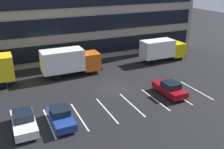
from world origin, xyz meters
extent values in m
plane|color=black|center=(0.00, 0.00, 0.00)|extent=(120.00, 120.00, 0.00)
cube|color=black|center=(0.00, 10.98, 1.98)|extent=(38.76, 0.16, 2.30)
cube|color=black|center=(0.00, 10.98, 5.58)|extent=(38.76, 0.16, 2.30)
cube|color=silver|center=(-8.40, -4.38, 0.00)|extent=(0.14, 5.40, 0.01)
cube|color=silver|center=(-5.60, -4.38, 0.00)|extent=(0.14, 5.40, 0.01)
cube|color=silver|center=(-2.80, -4.38, 0.00)|extent=(0.14, 5.40, 0.01)
cube|color=silver|center=(0.00, -4.38, 0.00)|extent=(0.14, 5.40, 0.01)
cube|color=silver|center=(2.80, -4.38, 0.00)|extent=(0.14, 5.40, 0.01)
cube|color=silver|center=(5.60, -4.38, 0.00)|extent=(0.14, 5.40, 0.01)
cube|color=silver|center=(8.40, -4.38, 0.00)|extent=(0.14, 5.40, 0.01)
cylinder|color=black|center=(-11.91, 5.22, 0.53)|extent=(1.05, 0.32, 1.05)
cylinder|color=black|center=(-11.91, 7.39, 0.53)|extent=(1.05, 0.32, 1.05)
cube|color=#D85914|center=(-0.62, 6.11, 1.62)|extent=(2.23, 2.43, 2.23)
cube|color=black|center=(0.47, 6.11, 2.07)|extent=(0.06, 2.04, 0.98)
cube|color=white|center=(-4.37, 6.11, 2.18)|extent=(5.27, 2.53, 2.73)
cube|color=black|center=(0.54, 6.11, 0.66)|extent=(0.20, 2.43, 0.41)
cylinder|color=black|center=(-0.62, 7.16, 0.51)|extent=(1.01, 0.30, 1.01)
cylinder|color=black|center=(-0.62, 5.07, 0.51)|extent=(1.01, 0.30, 1.01)
cylinder|color=black|center=(-5.42, 7.16, 0.51)|extent=(1.01, 0.30, 1.01)
cylinder|color=black|center=(-5.42, 5.07, 0.51)|extent=(1.01, 0.30, 1.01)
cube|color=yellow|center=(13.54, 6.20, 1.51)|extent=(2.07, 2.26, 2.07)
cube|color=black|center=(14.56, 6.20, 1.92)|extent=(0.06, 1.90, 0.91)
cube|color=white|center=(10.06, 6.20, 2.02)|extent=(4.90, 2.35, 2.54)
cube|color=black|center=(14.62, 6.20, 0.61)|extent=(0.19, 2.26, 0.38)
cylinder|color=black|center=(13.54, 7.17, 0.47)|extent=(0.94, 0.28, 0.94)
cylinder|color=black|center=(13.54, 5.23, 0.47)|extent=(0.94, 0.28, 0.94)
cylinder|color=black|center=(9.08, 7.17, 0.47)|extent=(0.94, 0.28, 0.94)
cylinder|color=black|center=(9.08, 5.23, 0.47)|extent=(0.94, 0.28, 0.94)
cube|color=white|center=(-10.52, -4.50, 0.61)|extent=(1.85, 4.43, 0.72)
cube|color=black|center=(-10.52, -4.28, 1.28)|extent=(1.63, 1.86, 0.62)
cylinder|color=black|center=(-9.71, -5.91, 0.31)|extent=(0.23, 0.62, 0.62)
cylinder|color=black|center=(-11.32, -5.91, 0.31)|extent=(0.23, 0.62, 0.62)
cylinder|color=black|center=(-9.71, -3.08, 0.31)|extent=(0.23, 0.62, 0.62)
cylinder|color=black|center=(-11.32, -3.08, 0.31)|extent=(0.23, 0.62, 0.62)
cube|color=maroon|center=(4.88, -4.00, 0.59)|extent=(1.79, 4.28, 0.70)
cube|color=black|center=(4.88, -4.21, 1.23)|extent=(1.58, 1.80, 0.60)
cylinder|color=black|center=(4.10, -2.63, 0.30)|extent=(0.22, 0.60, 0.60)
cylinder|color=black|center=(5.65, -2.63, 0.30)|extent=(0.22, 0.60, 0.60)
cylinder|color=black|center=(4.10, -5.36, 0.30)|extent=(0.22, 0.60, 0.60)
cylinder|color=black|center=(5.65, -5.36, 0.30)|extent=(0.22, 0.60, 0.60)
cube|color=navy|center=(-7.43, -4.95, 0.58)|extent=(1.76, 4.20, 0.68)
cube|color=black|center=(-7.43, -4.74, 1.21)|extent=(1.55, 1.76, 0.59)
cylinder|color=black|center=(-6.67, -6.29, 0.29)|extent=(0.21, 0.59, 0.59)
cylinder|color=black|center=(-8.19, -6.29, 0.29)|extent=(0.21, 0.59, 0.59)
cylinder|color=black|center=(-6.67, -3.61, 0.29)|extent=(0.21, 0.59, 0.59)
cylinder|color=black|center=(-8.19, -3.61, 0.29)|extent=(0.21, 0.59, 0.59)
camera|label=1|loc=(-11.49, -24.69, 12.47)|focal=41.17mm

